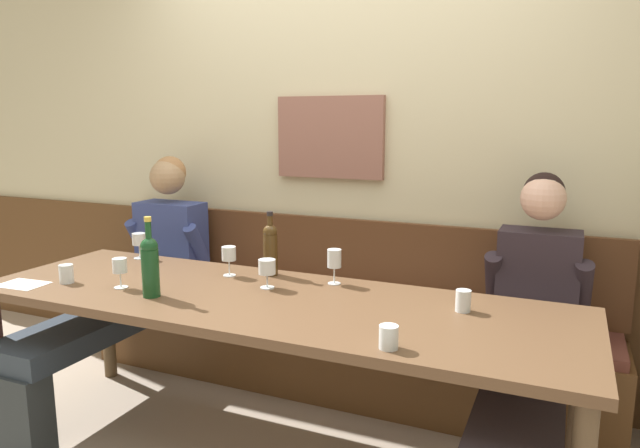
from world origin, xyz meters
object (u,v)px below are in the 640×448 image
wine_glass_left_end (334,259)px  wine_glass_center_rear (229,255)px  water_tumbler_left (389,337)px  person_left_seat (530,336)px  wine_glass_center_front (267,268)px  wine_bottle_clear_water (270,248)px  wine_glass_mid_right (120,267)px  dining_table (266,313)px  person_right_seat (131,278)px  wine_glass_right_end (139,241)px  water_tumbler_center (66,274)px  wall_bench (331,340)px  wine_bottle_amber_mid (150,264)px  water_tumbler_right (463,301)px

wine_glass_left_end → wine_glass_center_rear: bearing=-171.8°
wine_glass_center_rear → water_tumbler_left: size_ratio=1.82×
person_left_seat → wine_glass_center_front: (-1.11, -0.22, 0.22)m
wine_glass_left_end → person_left_seat: bearing=2.2°
wine_bottle_clear_water → water_tumbler_left: size_ratio=3.94×
wine_glass_left_end → wine_glass_mid_right: wine_glass_left_end is taller
wine_glass_center_rear → person_left_seat: bearing=4.5°
dining_table → person_right_seat: bearing=162.0°
person_right_seat → wine_glass_right_end: person_right_seat is taller
wine_glass_right_end → wine_bottle_clear_water: bearing=-0.6°
person_left_seat → water_tumbler_center: bearing=-165.5°
wine_glass_right_end → dining_table: bearing=-18.9°
wine_glass_center_rear → water_tumbler_center: (-0.62, -0.41, -0.06)m
wine_glass_center_rear → wine_glass_left_end: 0.52m
wine_glass_center_front → water_tumbler_left: 0.84m
wine_bottle_clear_water → wall_bench: bearing=69.5°
dining_table → wine_glass_center_front: (-0.06, 0.12, 0.16)m
wall_bench → wine_bottle_clear_water: 0.74m
person_left_seat → wine_glass_mid_right: (-1.71, -0.48, 0.23)m
dining_table → water_tumbler_left: 0.73m
wine_bottle_clear_water → wine_glass_center_front: bearing=-65.5°
wine_bottle_amber_mid → wine_glass_right_end: bearing=134.6°
wall_bench → person_right_seat: bearing=-159.9°
wine_bottle_amber_mid → water_tumbler_right: wine_bottle_amber_mid is taller
wine_glass_center_front → wine_glass_left_end: (0.25, 0.18, 0.02)m
wine_glass_center_rear → water_tumbler_center: wine_glass_center_rear is taller
wall_bench → water_tumbler_right: 1.11m
wine_bottle_amber_mid → water_tumbler_right: bearing=15.1°
dining_table → wine_glass_center_front: bearing=116.3°
wall_bench → wine_bottle_clear_water: bearing=-110.5°
wine_glass_center_front → wine_glass_left_end: wine_glass_left_end is taller
wine_bottle_clear_water → wine_glass_center_rear: bearing=-151.8°
person_left_seat → wine_glass_right_end: bearing=-179.9°
wine_glass_right_end → water_tumbler_right: 1.78m
person_left_seat → water_tumbler_left: 0.80m
water_tumbler_center → dining_table: bearing=10.8°
wine_glass_center_front → wine_glass_center_rear: size_ratio=0.91×
dining_table → wine_glass_left_end: 0.40m
dining_table → wine_glass_right_end: 1.03m
person_left_seat → wine_glass_center_front: person_left_seat is taller
wine_glass_left_end → wine_glass_mid_right: bearing=-152.5°
wine_bottle_clear_water → wine_glass_left_end: size_ratio=1.92×
water_tumbler_right → person_right_seat: bearing=174.1°
wine_glass_mid_right → person_left_seat: bearing=15.6°
person_left_seat → wine_glass_right_end: (-2.01, -0.00, 0.23)m
wine_glass_center_front → wine_glass_mid_right: size_ratio=0.96×
person_right_seat → wine_glass_center_rear: size_ratio=9.09×
person_right_seat → wine_glass_mid_right: (0.39, -0.48, 0.22)m
person_right_seat → wine_glass_center_rear: bearing=-9.0°
wine_bottle_amber_mid → wine_glass_right_end: 0.73m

